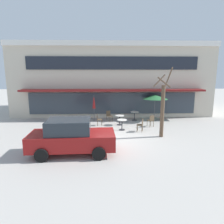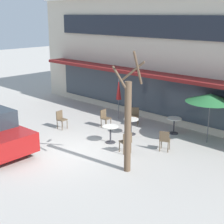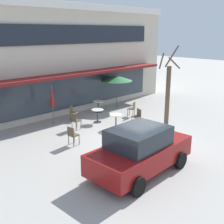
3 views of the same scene
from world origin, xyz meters
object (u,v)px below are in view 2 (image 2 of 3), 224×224
(patio_umbrella_green_folded, at_px, (210,98))
(cafe_chair_4, at_px, (105,117))
(patio_umbrella_cream_folded, at_px, (119,90))
(cafe_chair_2, at_px, (61,118))
(street_tree, at_px, (128,122))
(cafe_table_near_wall, at_px, (110,131))
(cafe_chair_0, at_px, (165,139))
(cafe_chair_1, at_px, (126,141))
(cafe_table_streetside, at_px, (174,123))
(cafe_chair_3, at_px, (135,115))
(cafe_table_by_tree, at_px, (131,124))

(patio_umbrella_green_folded, bearing_deg, cafe_chair_4, -160.98)
(patio_umbrella_cream_folded, relative_size, cafe_chair_2, 2.47)
(cafe_chair_4, xyz_separation_m, street_tree, (4.10, -2.91, 1.31))
(cafe_table_near_wall, bearing_deg, cafe_chair_0, 20.50)
(cafe_chair_2, bearing_deg, cafe_table_near_wall, 5.75)
(patio_umbrella_green_folded, relative_size, cafe_chair_1, 2.47)
(cafe_table_streetside, height_order, patio_umbrella_green_folded, patio_umbrella_green_folded)
(patio_umbrella_cream_folded, distance_m, cafe_chair_3, 1.67)
(cafe_chair_0, xyz_separation_m, street_tree, (0.13, -2.42, 1.31))
(cafe_chair_3, relative_size, cafe_chair_4, 1.00)
(cafe_table_streetside, bearing_deg, cafe_chair_3, -172.98)
(patio_umbrella_cream_folded, relative_size, street_tree, 0.51)
(cafe_chair_1, bearing_deg, cafe_table_by_tree, 126.08)
(cafe_table_near_wall, height_order, cafe_table_streetside, same)
(patio_umbrella_green_folded, distance_m, patio_umbrella_cream_folded, 5.19)
(cafe_table_by_tree, bearing_deg, street_tree, -50.80)
(cafe_table_streetside, xyz_separation_m, cafe_chair_3, (-2.19, -0.27, 0.01))
(cafe_table_near_wall, distance_m, cafe_chair_3, 2.80)
(patio_umbrella_cream_folded, distance_m, cafe_chair_2, 3.43)
(patio_umbrella_cream_folded, bearing_deg, cafe_table_by_tree, -33.21)
(cafe_chair_2, xyz_separation_m, cafe_chair_4, (1.40, 1.65, 0.00))
(patio_umbrella_cream_folded, relative_size, cafe_chair_1, 2.47)
(cafe_chair_2, bearing_deg, patio_umbrella_cream_folded, 72.65)
(patio_umbrella_cream_folded, bearing_deg, street_tree, -43.95)
(patio_umbrella_green_folded, distance_m, cafe_chair_2, 7.12)
(patio_umbrella_green_folded, xyz_separation_m, cafe_chair_0, (-0.76, -2.13, -1.50))
(cafe_table_streetside, relative_size, cafe_chair_0, 0.85)
(cafe_table_by_tree, height_order, cafe_chair_2, cafe_chair_2)
(cafe_chair_3, height_order, street_tree, street_tree)
(cafe_table_near_wall, relative_size, street_tree, 0.18)
(cafe_table_near_wall, height_order, street_tree, street_tree)
(cafe_chair_3, bearing_deg, cafe_chair_1, -54.77)
(cafe_chair_0, height_order, cafe_chair_4, same)
(cafe_table_by_tree, xyz_separation_m, patio_umbrella_green_folded, (3.09, 1.54, 1.51))
(cafe_chair_0, xyz_separation_m, cafe_chair_3, (-3.15, 1.81, 0.00))
(cafe_chair_0, bearing_deg, cafe_chair_4, 172.95)
(cafe_chair_2, bearing_deg, cafe_table_by_tree, 29.82)
(street_tree, bearing_deg, patio_umbrella_cream_folded, 136.05)
(cafe_chair_1, relative_size, street_tree, 0.20)
(cafe_table_near_wall, height_order, cafe_chair_4, cafe_chair_4)
(cafe_table_near_wall, xyz_separation_m, street_tree, (2.40, -1.57, 1.32))
(cafe_chair_1, bearing_deg, patio_umbrella_cream_folded, 136.89)
(patio_umbrella_cream_folded, distance_m, cafe_chair_1, 4.81)
(cafe_table_streetside, xyz_separation_m, cafe_chair_0, (0.96, -2.08, 0.01))
(patio_umbrella_green_folded, bearing_deg, cafe_chair_3, -175.39)
(cafe_chair_0, height_order, cafe_chair_3, same)
(cafe_chair_0, xyz_separation_m, cafe_chair_1, (-0.99, -1.25, 0.00))
(cafe_chair_3, xyz_separation_m, cafe_chair_4, (-0.83, -1.32, 0.00))
(cafe_table_streetside, height_order, patio_umbrella_cream_folded, patio_umbrella_cream_folded)
(cafe_table_near_wall, height_order, patio_umbrella_green_folded, patio_umbrella_green_folded)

